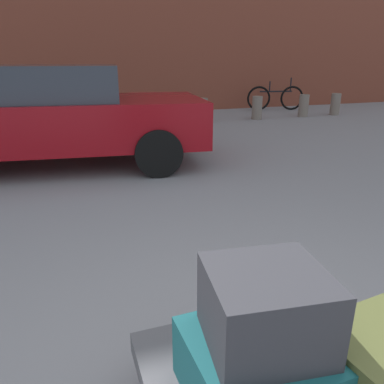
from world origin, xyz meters
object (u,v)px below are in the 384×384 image
object	(u,v)px
duffel_bag_charcoal_topmost_pile	(266,308)
parked_car	(47,114)
bicycle_leaning	(275,98)
bollard_kerb_mid	(257,108)
bollard_kerb_far	(304,106)
bollard_kerb_near	(202,110)
suitcase_teal_rear_right	(261,370)
bollard_corner	(335,104)

from	to	relation	value
duffel_bag_charcoal_topmost_pile	parked_car	world-z (taller)	parked_car
bicycle_leaning	duffel_bag_charcoal_topmost_pile	bearing A→B (deg)	-121.28
duffel_bag_charcoal_topmost_pile	bicycle_leaning	distance (m)	10.94
duffel_bag_charcoal_topmost_pile	bollard_kerb_mid	distance (m)	8.98
bicycle_leaning	bollard_kerb_far	bearing A→B (deg)	-89.82
duffel_bag_charcoal_topmost_pile	bollard_kerb_near	size ratio (longest dim) A/B	0.65
duffel_bag_charcoal_topmost_pile	bicycle_leaning	xyz separation A→B (m)	(5.68, 9.35, -0.36)
bicycle_leaning	bollard_kerb_near	size ratio (longest dim) A/B	2.92
duffel_bag_charcoal_topmost_pile	bollard_kerb_far	bearing A→B (deg)	61.54
suitcase_teal_rear_right	duffel_bag_charcoal_topmost_pile	world-z (taller)	duffel_bag_charcoal_topmost_pile
duffel_bag_charcoal_topmost_pile	bollard_kerb_mid	bearing A→B (deg)	68.94
duffel_bag_charcoal_topmost_pile	bollard_kerb_mid	size ratio (longest dim) A/B	0.65
suitcase_teal_rear_right	bicycle_leaning	distance (m)	10.94
duffel_bag_charcoal_topmost_pile	parked_car	distance (m)	4.93
bollard_kerb_near	bollard_kerb_far	bearing A→B (deg)	0.00
suitcase_teal_rear_right	bollard_kerb_mid	size ratio (longest dim) A/B	0.85
bicycle_leaning	bollard_corner	world-z (taller)	bicycle_leaning
duffel_bag_charcoal_topmost_pile	bollard_kerb_near	world-z (taller)	duffel_bag_charcoal_topmost_pile
duffel_bag_charcoal_topmost_pile	parked_car	bearing A→B (deg)	106.19
bollard_kerb_near	bollard_kerb_far	world-z (taller)	same
suitcase_teal_rear_right	bollard_kerb_far	distance (m)	9.73
parked_car	bicycle_leaning	world-z (taller)	parked_car
bollard_kerb_mid	bollard_corner	world-z (taller)	same
suitcase_teal_rear_right	bollard_corner	size ratio (longest dim) A/B	0.85
duffel_bag_charcoal_topmost_pile	bollard_corner	bearing A→B (deg)	56.86
bollard_kerb_far	bicycle_leaning	bearing A→B (deg)	90.18
duffel_bag_charcoal_topmost_pile	bollard_kerb_far	distance (m)	9.73
duffel_bag_charcoal_topmost_pile	bicycle_leaning	world-z (taller)	bicycle_leaning
bollard_kerb_far	bollard_corner	world-z (taller)	same
bollard_kerb_near	bollard_kerb_mid	world-z (taller)	same
suitcase_teal_rear_right	duffel_bag_charcoal_topmost_pile	size ratio (longest dim) A/B	1.30
duffel_bag_charcoal_topmost_pile	parked_car	xyz separation A→B (m)	(-0.76, 4.87, 0.03)
duffel_bag_charcoal_topmost_pile	bicycle_leaning	bearing A→B (deg)	66.03
bicycle_leaning	parked_car	bearing A→B (deg)	-145.21
duffel_bag_charcoal_topmost_pile	suitcase_teal_rear_right	bearing A→B (deg)	0.00
bollard_kerb_far	parked_car	bearing A→B (deg)	-154.93
suitcase_teal_rear_right	parked_car	distance (m)	4.94
bollard_corner	bollard_kerb_far	bearing A→B (deg)	180.00
bollard_kerb_near	bollard_kerb_mid	xyz separation A→B (m)	(1.52, 0.00, 0.00)
suitcase_teal_rear_right	bollard_corner	bearing A→B (deg)	47.41
duffel_bag_charcoal_topmost_pile	bollard_kerb_far	world-z (taller)	duffel_bag_charcoal_topmost_pile
duffel_bag_charcoal_topmost_pile	bicycle_leaning	size ratio (longest dim) A/B	0.22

